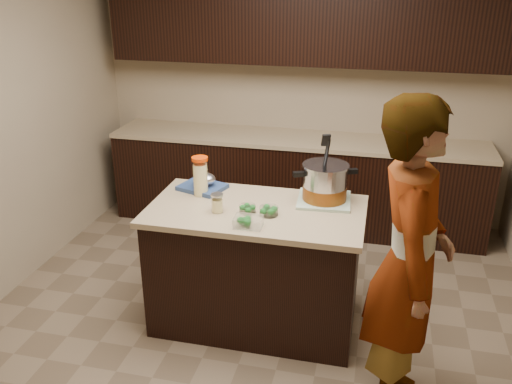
{
  "coord_description": "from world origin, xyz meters",
  "views": [
    {
      "loc": [
        0.76,
        -3.24,
        2.4
      ],
      "look_at": [
        0.0,
        0.0,
        1.02
      ],
      "focal_mm": 38.0,
      "sensor_mm": 36.0,
      "label": 1
    }
  ],
  "objects_px": {
    "stock_pot": "(325,184)",
    "person": "(408,265)",
    "island": "(256,266)",
    "lemonade_pitcher": "(200,178)"
  },
  "relations": [
    {
      "from": "stock_pot",
      "to": "person",
      "type": "distance_m",
      "value": 0.99
    },
    {
      "from": "island",
      "to": "person",
      "type": "xyz_separation_m",
      "value": [
        0.98,
        -0.59,
        0.48
      ]
    },
    {
      "from": "person",
      "to": "stock_pot",
      "type": "bearing_deg",
      "value": 34.57
    },
    {
      "from": "island",
      "to": "lemonade_pitcher",
      "type": "bearing_deg",
      "value": 161.71
    },
    {
      "from": "person",
      "to": "island",
      "type": "bearing_deg",
      "value": 59.65
    },
    {
      "from": "stock_pot",
      "to": "person",
      "type": "height_order",
      "value": "person"
    },
    {
      "from": "island",
      "to": "stock_pot",
      "type": "height_order",
      "value": "stock_pot"
    },
    {
      "from": "stock_pot",
      "to": "lemonade_pitcher",
      "type": "xyz_separation_m",
      "value": [
        -0.87,
        -0.08,
        0.0
      ]
    },
    {
      "from": "stock_pot",
      "to": "island",
      "type": "bearing_deg",
      "value": -174.62
    },
    {
      "from": "island",
      "to": "stock_pot",
      "type": "distance_m",
      "value": 0.75
    }
  ]
}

